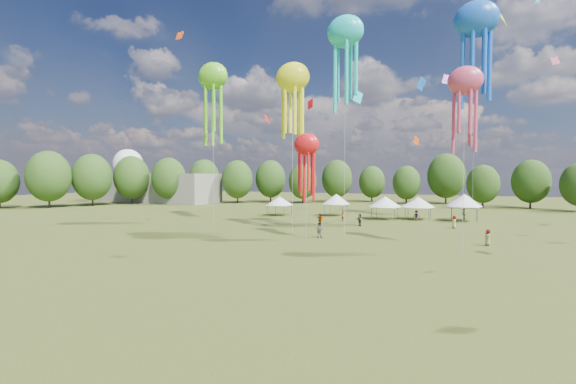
% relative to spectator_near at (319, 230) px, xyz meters
% --- Properties ---
extents(spectator_near, '(0.92, 0.74, 1.83)m').
position_rel_spectator_near_xyz_m(spectator_near, '(0.00, 0.00, 0.00)').
color(spectator_near, gray).
rests_on(spectator_near, ground).
extents(spectators_far, '(22.00, 26.25, 1.85)m').
position_rel_spectator_near_xyz_m(spectators_far, '(7.96, 16.29, -0.05)').
color(spectators_far, gray).
rests_on(spectators_far, ground).
extents(festival_tents, '(35.96, 9.52, 4.38)m').
position_rel_spectator_near_xyz_m(festival_tents, '(2.42, 24.04, 2.10)').
color(festival_tents, '#47474C').
rests_on(festival_tents, ground).
extents(show_kites, '(41.60, 27.04, 32.63)m').
position_rel_spectator_near_xyz_m(show_kites, '(3.31, 10.34, 21.02)').
color(show_kites, '#FDFF1A').
rests_on(show_kites, ground).
extents(small_kites, '(76.39, 51.84, 46.71)m').
position_rel_spectator_near_xyz_m(small_kites, '(4.57, 11.26, 29.00)').
color(small_kites, '#FDFF1A').
rests_on(small_kites, ground).
extents(treeline, '(201.57, 95.24, 13.43)m').
position_rel_spectator_near_xyz_m(treeline, '(2.46, 30.85, 5.63)').
color(treeline, '#38281C').
rests_on(treeline, ground).
extents(hangar, '(40.00, 12.00, 8.00)m').
position_rel_spectator_near_xyz_m(hangar, '(-65.68, 40.34, 3.08)').
color(hangar, gray).
rests_on(hangar, ground).
extents(radome, '(9.00, 9.00, 16.00)m').
position_rel_spectator_near_xyz_m(radome, '(-81.68, 46.34, 9.07)').
color(radome, white).
rests_on(radome, ground).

